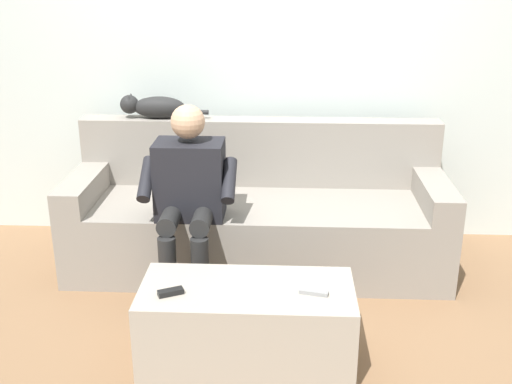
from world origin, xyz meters
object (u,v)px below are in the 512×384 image
coffee_table (247,324)px  remote_black (171,292)px  person_solo_seated (189,189)px  couch (258,217)px  cat_on_backrest (154,107)px  remote_gray (314,292)px

coffee_table → remote_black: (0.35, 0.08, 0.21)m
person_solo_seated → remote_black: (-0.03, 0.79, -0.22)m
couch → remote_black: (0.35, 1.18, 0.11)m
cat_on_backrest → remote_gray: 1.82m
couch → remote_black: size_ratio=19.85×
coffee_table → cat_on_backrest: 1.71m
cat_on_backrest → remote_black: cat_on_backrest is taller
remote_black → cat_on_backrest: bearing=77.6°
couch → coffee_table: 1.10m
coffee_table → person_solo_seated: size_ratio=0.92×
couch → remote_black: bearing=73.5°
couch → remote_gray: 1.19m
remote_black → remote_gray: (-0.66, -0.04, -0.00)m
cat_on_backrest → coffee_table: bearing=116.9°
cat_on_backrest → remote_black: (-0.34, 1.45, -0.55)m
couch → remote_gray: couch is taller
coffee_table → cat_on_backrest: bearing=-63.1°
cat_on_backrest → remote_black: 1.59m
remote_gray → couch: bearing=-62.0°
cat_on_backrest → remote_black: size_ratio=4.89×
coffee_table → remote_gray: size_ratio=7.55×
coffee_table → cat_on_backrest: size_ratio=1.77×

